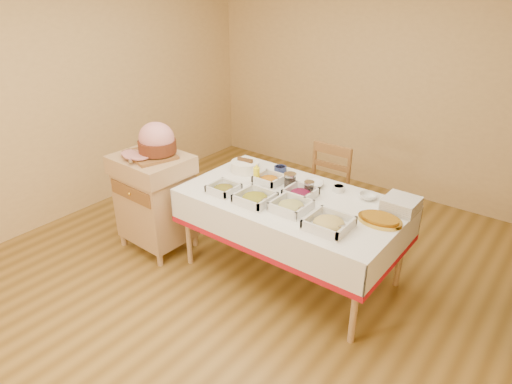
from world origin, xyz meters
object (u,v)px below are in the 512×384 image
dining_table (292,214)px  preserve_jar_left (290,182)px  ham_on_board (156,142)px  bread_basket (245,166)px  mustard_bottle (256,174)px  butcher_cart (155,196)px  plate_stack (401,205)px  brass_platter (380,220)px  dining_chair (322,195)px  preserve_jar_right (309,188)px

dining_table → preserve_jar_left: bearing=130.5°
ham_on_board → bread_basket: size_ratio=1.80×
mustard_bottle → ham_on_board: bearing=-154.0°
butcher_cart → preserve_jar_left: size_ratio=6.90×
preserve_jar_left → plate_stack: bearing=11.4°
butcher_cart → bread_basket: butcher_cart is taller
ham_on_board → brass_platter: (1.97, 0.40, -0.29)m
butcher_cart → dining_chair: 1.59m
dining_table → butcher_cart: (-1.28, -0.39, -0.07)m
bread_basket → ham_on_board: bearing=-137.0°
dining_table → preserve_jar_left: 0.28m
bread_basket → brass_platter: bearing=-5.6°
preserve_jar_right → bread_basket: bread_basket is taller
dining_table → plate_stack: (0.79, 0.32, 0.22)m
ham_on_board → preserve_jar_right: size_ratio=4.31×
bread_basket → brass_platter: (1.39, -0.14, -0.03)m
butcher_cart → bread_basket: (0.63, 0.58, 0.28)m
preserve_jar_left → preserve_jar_right: bearing=2.3°
mustard_bottle → bread_basket: (-0.24, 0.14, -0.03)m
butcher_cart → preserve_jar_left: (1.16, 0.52, 0.29)m
dining_chair → brass_platter: dining_chair is taller
bread_basket → plate_stack: 1.45m
dining_table → preserve_jar_right: size_ratio=16.53×
butcher_cart → bread_basket: 0.90m
bread_basket → preserve_jar_right: bearing=-3.9°
dining_table → bread_basket: 0.71m
preserve_jar_left → butcher_cart: bearing=-155.8°
plate_stack → brass_platter: (-0.05, -0.26, -0.03)m
dining_table → dining_chair: (-0.08, 0.66, -0.10)m
dining_chair → ham_on_board: (-1.15, -1.01, 0.57)m
preserve_jar_right → bread_basket: (-0.72, 0.05, 0.00)m
ham_on_board → dining_chair: bearing=41.4°
brass_platter → preserve_jar_left: bearing=174.6°
dining_table → preserve_jar_right: bearing=62.8°
butcher_cart → plate_stack: bearing=18.8°
brass_platter → preserve_jar_right: bearing=172.5°
dining_chair → mustard_bottle: 0.77m
preserve_jar_left → mustard_bottle: bearing=-163.9°
ham_on_board → preserve_jar_right: (1.30, 0.49, -0.26)m
dining_chair → preserve_jar_right: dining_chair is taller
dining_table → preserve_jar_right: preserve_jar_right is taller
preserve_jar_left → brass_platter: bearing=-5.4°
butcher_cart → dining_chair: dining_chair is taller
preserve_jar_right → plate_stack: bearing=13.6°
bread_basket → mustard_bottle: bearing=-30.4°
plate_stack → mustard_bottle: bearing=-167.5°
plate_stack → dining_table: bearing=-158.4°
dining_table → bread_basket: bearing=163.8°
dining_table → butcher_cart: bearing=-163.0°
dining_chair → plate_stack: dining_chair is taller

